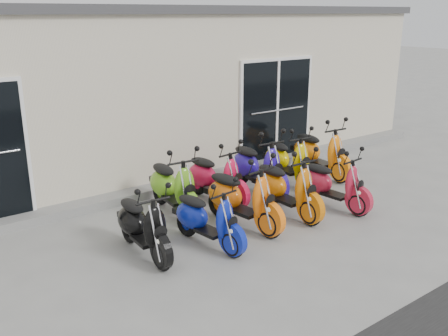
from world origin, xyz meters
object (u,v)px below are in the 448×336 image
(scooter_front_blue, at_px, (207,211))
(scooter_front_orange_a, at_px, (242,189))
(scooter_back_yellow, at_px, (288,153))
(scooter_front_red, at_px, (334,177))
(scooter_front_black, at_px, (142,217))
(scooter_front_orange_b, at_px, (286,180))
(scooter_back_blue, at_px, (258,159))
(scooter_back_extra, at_px, (320,145))
(scooter_back_red, at_px, (216,170))
(scooter_back_green, at_px, (173,179))

(scooter_front_blue, bearing_deg, scooter_front_orange_a, 8.14)
(scooter_back_yellow, bearing_deg, scooter_front_red, -94.07)
(scooter_front_black, height_order, scooter_front_red, scooter_front_black)
(scooter_front_orange_b, relative_size, scooter_back_blue, 0.96)
(scooter_front_blue, bearing_deg, scooter_front_red, -9.54)
(scooter_back_extra, bearing_deg, scooter_back_red, -177.27)
(scooter_front_orange_a, relative_size, scooter_back_red, 1.06)
(scooter_front_orange_b, relative_size, scooter_back_yellow, 1.02)
(scooter_back_red, xyz_separation_m, scooter_back_extra, (2.59, -0.06, 0.05))
(scooter_front_orange_b, bearing_deg, scooter_front_black, 178.14)
(scooter_front_orange_a, relative_size, scooter_back_green, 1.01)
(scooter_back_blue, distance_m, scooter_back_yellow, 0.83)
(scooter_back_red, distance_m, scooter_back_yellow, 1.74)
(scooter_front_black, bearing_deg, scooter_back_green, 44.89)
(scooter_front_orange_b, relative_size, scooter_back_red, 1.04)
(scooter_front_black, height_order, scooter_back_green, scooter_back_green)
(scooter_front_blue, relative_size, scooter_front_orange_a, 0.87)
(scooter_front_black, distance_m, scooter_back_extra, 4.71)
(scooter_back_green, relative_size, scooter_back_red, 1.05)
(scooter_back_red, bearing_deg, scooter_front_red, -51.53)
(scooter_back_blue, height_order, scooter_back_yellow, scooter_back_blue)
(scooter_back_blue, bearing_deg, scooter_back_extra, 4.12)
(scooter_back_yellow, height_order, scooter_back_extra, scooter_back_extra)
(scooter_front_blue, xyz_separation_m, scooter_front_orange_b, (1.72, 0.18, 0.07))
(scooter_back_green, height_order, scooter_back_yellow, scooter_back_green)
(scooter_front_black, relative_size, scooter_front_red, 1.00)
(scooter_front_orange_b, bearing_deg, scooter_back_blue, 73.94)
(scooter_front_black, height_order, scooter_back_yellow, scooter_back_yellow)
(scooter_back_red, distance_m, scooter_back_extra, 2.59)
(scooter_back_extra, bearing_deg, scooter_back_green, -176.27)
(scooter_back_blue, bearing_deg, scooter_front_black, -157.04)
(scooter_front_orange_a, height_order, scooter_front_red, scooter_front_orange_a)
(scooter_back_yellow, bearing_deg, scooter_back_blue, -168.35)
(scooter_front_orange_a, xyz_separation_m, scooter_front_red, (1.75, -0.31, -0.06))
(scooter_front_red, height_order, scooter_back_yellow, scooter_back_yellow)
(scooter_back_blue, bearing_deg, scooter_front_orange_a, -135.08)
(scooter_front_black, xyz_separation_m, scooter_back_green, (1.11, 1.02, 0.05))
(scooter_back_yellow, bearing_deg, scooter_front_orange_a, -143.50)
(scooter_back_red, xyz_separation_m, scooter_back_blue, (0.91, -0.06, 0.05))
(scooter_front_blue, relative_size, scooter_back_yellow, 0.91)
(scooter_front_black, bearing_deg, scooter_front_orange_a, 0.14)
(scooter_front_blue, distance_m, scooter_back_green, 1.34)
(scooter_front_red, relative_size, scooter_back_blue, 0.89)
(scooter_back_yellow, relative_size, scooter_back_extra, 0.94)
(scooter_front_orange_a, bearing_deg, scooter_front_red, -16.72)
(scooter_front_blue, relative_size, scooter_back_red, 0.92)
(scooter_back_yellow, bearing_deg, scooter_back_extra, 4.64)
(scooter_front_orange_a, relative_size, scooter_back_blue, 0.98)
(scooter_front_red, xyz_separation_m, scooter_back_red, (-1.43, 1.44, 0.03))
(scooter_back_blue, bearing_deg, scooter_back_red, -179.81)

